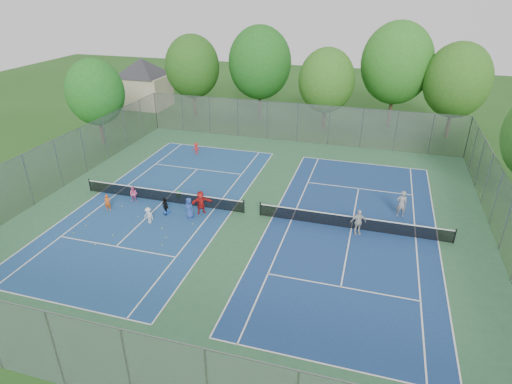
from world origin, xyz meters
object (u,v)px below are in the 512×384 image
net_left (163,196)px  ball_hopper (179,194)px  instructor (401,204)px  ball_crate (167,212)px  net_right (352,223)px

net_left → ball_hopper: 1.28m
ball_hopper → instructor: (16.32, 1.66, 0.75)m
net_left → ball_hopper: net_left is taller
ball_crate → ball_hopper: size_ratio=0.64×
net_left → ball_crate: 2.03m
ball_crate → ball_hopper: 2.65m
net_left → ball_hopper: size_ratio=25.62×
net_right → ball_hopper: size_ratio=25.62×
net_left → ball_hopper: (0.80, 0.97, -0.20)m
net_right → ball_crate: 12.97m
ball_crate → instructor: size_ratio=0.16×
instructor → net_left: bearing=0.4°
net_left → ball_crate: bearing=-55.5°
net_right → instructor: bearing=40.2°
ball_hopper → instructor: size_ratio=0.25×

